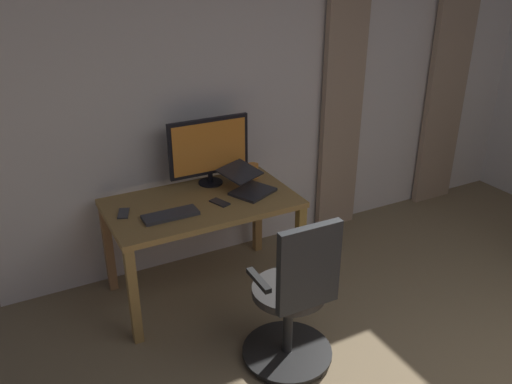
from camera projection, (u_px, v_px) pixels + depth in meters
back_room_partition at (295, 87)px, 4.26m from camera, size 4.88×0.10×2.59m
curtain_left_panel at (446, 90)px, 4.92m from camera, size 0.44×0.06×2.22m
curtain_right_panel at (342, 106)px, 4.41m from camera, size 0.38×0.06×2.22m
desk at (202, 213)px, 3.67m from camera, size 1.30×0.74×0.73m
office_chair at (295, 301)px, 3.04m from camera, size 0.56×0.56×1.02m
computer_monitor at (209, 148)px, 3.79m from camera, size 0.61×0.18×0.50m
computer_keyboard at (171, 215)px, 3.41m from camera, size 0.36×0.13×0.02m
laptop at (248, 184)px, 3.75m from camera, size 0.40×0.43×0.17m
cell_phone_by_monitor at (124, 213)px, 3.45m from camera, size 0.11×0.16×0.01m
cell_phone_face_up at (220, 202)px, 3.60m from camera, size 0.11×0.16×0.01m
mug_coffee at (252, 171)px, 3.98m from camera, size 0.14×0.09×0.11m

